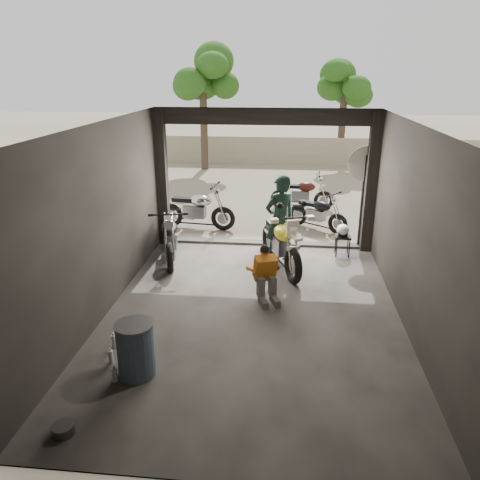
% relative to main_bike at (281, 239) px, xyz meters
% --- Properties ---
extents(ground, '(80.00, 80.00, 0.00)m').
position_rel_main_bike_xyz_m(ground, '(-0.43, -2.10, -0.67)').
color(ground, '#7A6D56').
rests_on(ground, ground).
extents(garage, '(7.00, 7.13, 3.20)m').
position_rel_main_bike_xyz_m(garage, '(-0.43, -1.56, 0.61)').
color(garage, '#2D2B28').
rests_on(garage, ground).
extents(boundary_wall, '(18.00, 0.30, 1.20)m').
position_rel_main_bike_xyz_m(boundary_wall, '(-0.43, 11.90, -0.07)').
color(boundary_wall, gray).
rests_on(boundary_wall, ground).
extents(tree_left, '(2.20, 2.20, 5.60)m').
position_rel_main_bike_xyz_m(tree_left, '(-3.43, 10.40, 3.32)').
color(tree_left, '#382B1E').
rests_on(tree_left, ground).
extents(tree_right, '(2.20, 2.20, 5.00)m').
position_rel_main_bike_xyz_m(tree_right, '(2.37, 11.90, 2.89)').
color(tree_right, '#382B1E').
rests_on(tree_right, ground).
extents(main_bike, '(1.46, 2.16, 1.33)m').
position_rel_main_bike_xyz_m(main_bike, '(0.00, 0.00, 0.00)').
color(main_bike, beige).
rests_on(main_bike, ground).
extents(left_bike, '(1.15, 1.93, 1.22)m').
position_rel_main_bike_xyz_m(left_bike, '(-2.43, 0.26, -0.05)').
color(left_bike, black).
rests_on(left_bike, ground).
extents(outside_bike_a, '(1.89, 0.95, 1.23)m').
position_rel_main_bike_xyz_m(outside_bike_a, '(-2.26, 2.46, -0.05)').
color(outside_bike_a, black).
rests_on(outside_bike_a, ground).
extents(outside_bike_b, '(1.67, 0.75, 1.11)m').
position_rel_main_bike_xyz_m(outside_bike_b, '(0.54, 4.59, -0.11)').
color(outside_bike_b, '#3D140E').
rests_on(outside_bike_b, ground).
extents(outside_bike_c, '(1.63, 1.42, 1.05)m').
position_rel_main_bike_xyz_m(outside_bike_c, '(0.91, 2.70, -0.14)').
color(outside_bike_c, black).
rests_on(outside_bike_c, ground).
extents(rider, '(0.85, 0.79, 1.95)m').
position_rel_main_bike_xyz_m(rider, '(-0.04, 0.31, 0.31)').
color(rider, black).
rests_on(rider, ground).
extents(mechanic, '(0.72, 0.83, 1.00)m').
position_rel_main_bike_xyz_m(mechanic, '(-0.22, -1.54, -0.16)').
color(mechanic, '#C16B19').
rests_on(mechanic, ground).
extents(stool, '(0.34, 0.34, 0.47)m').
position_rel_main_bike_xyz_m(stool, '(1.38, 0.89, -0.27)').
color(stool, black).
rests_on(stool, ground).
extents(helmet, '(0.36, 0.37, 0.26)m').
position_rel_main_bike_xyz_m(helmet, '(1.37, 0.91, -0.06)').
color(helmet, silver).
rests_on(helmet, stool).
extents(oil_drum, '(0.55, 0.55, 0.79)m').
position_rel_main_bike_xyz_m(oil_drum, '(-1.87, -3.92, -0.27)').
color(oil_drum, '#3C4F64').
rests_on(oil_drum, ground).
extents(sign_post, '(0.80, 0.08, 2.40)m').
position_rel_main_bike_xyz_m(sign_post, '(1.82, 1.43, 0.96)').
color(sign_post, black).
rests_on(sign_post, ground).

